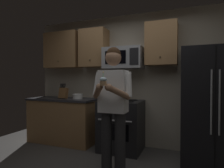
{
  "coord_description": "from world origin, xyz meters",
  "views": [
    {
      "loc": [
        1.0,
        -2.04,
        1.31
      ],
      "look_at": [
        0.02,
        0.46,
        1.25
      ],
      "focal_mm": 31.15,
      "sensor_mm": 36.0,
      "label": 1
    }
  ],
  "objects_px": {
    "knife_block": "(63,93)",
    "microwave": "(123,58)",
    "refrigerator": "(212,106)",
    "oven_range": "(121,125)",
    "cupcake": "(103,81)",
    "person": "(113,102)",
    "bowl_large_white": "(78,96)"
  },
  "relations": [
    {
      "from": "refrigerator",
      "to": "knife_block",
      "type": "height_order",
      "value": "refrigerator"
    },
    {
      "from": "microwave",
      "to": "person",
      "type": "height_order",
      "value": "microwave"
    },
    {
      "from": "bowl_large_white",
      "to": "cupcake",
      "type": "xyz_separation_m",
      "value": [
        1.14,
        -1.27,
        0.32
      ]
    },
    {
      "from": "oven_range",
      "to": "bowl_large_white",
      "type": "height_order",
      "value": "bowl_large_white"
    },
    {
      "from": "oven_range",
      "to": "knife_block",
      "type": "distance_m",
      "value": 1.38
    },
    {
      "from": "refrigerator",
      "to": "bowl_large_white",
      "type": "relative_size",
      "value": 8.41
    },
    {
      "from": "refrigerator",
      "to": "cupcake",
      "type": "xyz_separation_m",
      "value": [
        -1.31,
        -1.2,
        0.39
      ]
    },
    {
      "from": "refrigerator",
      "to": "knife_block",
      "type": "distance_m",
      "value": 2.76
    },
    {
      "from": "oven_range",
      "to": "knife_block",
      "type": "height_order",
      "value": "knife_block"
    },
    {
      "from": "microwave",
      "to": "refrigerator",
      "type": "bearing_deg",
      "value": -6.03
    },
    {
      "from": "oven_range",
      "to": "refrigerator",
      "type": "relative_size",
      "value": 0.52
    },
    {
      "from": "bowl_large_white",
      "to": "cupcake",
      "type": "bearing_deg",
      "value": -48.04
    },
    {
      "from": "knife_block",
      "to": "person",
      "type": "height_order",
      "value": "person"
    },
    {
      "from": "microwave",
      "to": "person",
      "type": "relative_size",
      "value": 0.42
    },
    {
      "from": "refrigerator",
      "to": "oven_range",
      "type": "bearing_deg",
      "value": 178.5
    },
    {
      "from": "knife_block",
      "to": "person",
      "type": "bearing_deg",
      "value": -31.41
    },
    {
      "from": "oven_range",
      "to": "cupcake",
      "type": "relative_size",
      "value": 5.36
    },
    {
      "from": "cupcake",
      "to": "bowl_large_white",
      "type": "bearing_deg",
      "value": 131.96
    },
    {
      "from": "knife_block",
      "to": "bowl_large_white",
      "type": "distance_m",
      "value": 0.32
    },
    {
      "from": "refrigerator",
      "to": "cupcake",
      "type": "distance_m",
      "value": 1.82
    },
    {
      "from": "knife_block",
      "to": "person",
      "type": "relative_size",
      "value": 0.18
    },
    {
      "from": "microwave",
      "to": "person",
      "type": "xyz_separation_m",
      "value": [
        0.19,
        -1.03,
        -0.72
      ]
    },
    {
      "from": "microwave",
      "to": "oven_range",
      "type": "bearing_deg",
      "value": -90.02
    },
    {
      "from": "refrigerator",
      "to": "knife_block",
      "type": "relative_size",
      "value": 5.63
    },
    {
      "from": "knife_block",
      "to": "cupcake",
      "type": "bearing_deg",
      "value": -39.97
    },
    {
      "from": "refrigerator",
      "to": "bowl_large_white",
      "type": "distance_m",
      "value": 2.45
    },
    {
      "from": "knife_block",
      "to": "microwave",
      "type": "bearing_deg",
      "value": 6.74
    },
    {
      "from": "microwave",
      "to": "cupcake",
      "type": "height_order",
      "value": "microwave"
    },
    {
      "from": "oven_range",
      "to": "knife_block",
      "type": "xyz_separation_m",
      "value": [
        -1.26,
        -0.03,
        0.57
      ]
    },
    {
      "from": "refrigerator",
      "to": "cupcake",
      "type": "height_order",
      "value": "refrigerator"
    },
    {
      "from": "oven_range",
      "to": "person",
      "type": "bearing_deg",
      "value": -78.42
    },
    {
      "from": "oven_range",
      "to": "person",
      "type": "relative_size",
      "value": 0.53
    }
  ]
}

